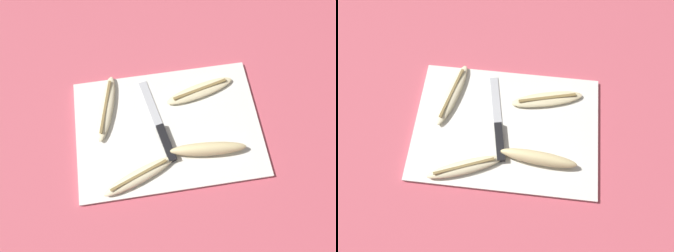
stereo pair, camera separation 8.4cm
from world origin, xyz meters
The scene contains 7 objects.
ground_plane centered at (0.00, 0.00, 0.00)m, with size 4.00×4.00×0.00m, color #C65160.
cutting_board centered at (0.00, 0.00, 0.01)m, with size 0.48×0.33×0.01m.
knife centered at (-0.02, -0.02, 0.02)m, with size 0.07×0.24×0.02m.
banana_pale_long centered at (-0.09, -0.12, 0.02)m, with size 0.19×0.10×0.02m.
banana_cream_curved centered at (0.10, 0.09, 0.02)m, with size 0.20×0.09×0.02m.
banana_bright_far centered at (-0.15, 0.08, 0.02)m, with size 0.08×0.19×0.02m.
banana_ripe_center centered at (0.09, -0.08, 0.03)m, with size 0.19×0.05×0.04m.
Camera 1 is at (-0.05, -0.32, 0.80)m, focal length 35.00 mm.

